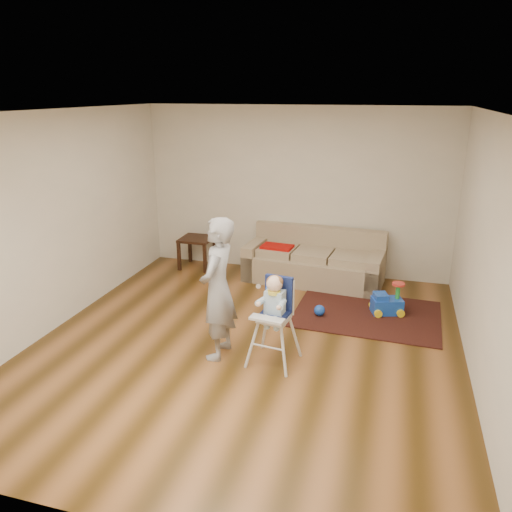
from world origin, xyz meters
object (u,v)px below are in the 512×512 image
(ride_on_toy, at_px, (387,298))
(adult, at_px, (218,289))
(sofa, at_px, (314,257))
(side_table, at_px, (197,252))
(toy_ball, at_px, (319,310))
(high_chair, at_px, (274,321))

(ride_on_toy, height_order, adult, adult)
(sofa, xyz_separation_m, ride_on_toy, (1.18, -0.94, -0.18))
(ride_on_toy, bearing_deg, adult, -155.66)
(adult, bearing_deg, sofa, 166.45)
(side_table, bearing_deg, sofa, -3.82)
(toy_ball, bearing_deg, side_table, 149.03)
(toy_ball, xyz_separation_m, high_chair, (-0.31, -1.32, 0.41))
(side_table, height_order, adult, adult)
(ride_on_toy, bearing_deg, side_table, 143.49)
(sofa, bearing_deg, side_table, -178.50)
(ride_on_toy, relative_size, adult, 0.27)
(sofa, height_order, adult, adult)
(high_chair, height_order, adult, adult)
(adult, bearing_deg, side_table, -152.65)
(adult, bearing_deg, ride_on_toy, 132.80)
(sofa, distance_m, high_chair, 2.59)
(ride_on_toy, relative_size, high_chair, 0.42)
(sofa, height_order, side_table, sofa)
(ride_on_toy, xyz_separation_m, high_chair, (-1.18, -1.65, 0.27))
(toy_ball, xyz_separation_m, adult, (-0.95, -1.33, 0.73))
(side_table, relative_size, adult, 0.32)
(toy_ball, bearing_deg, sofa, 103.56)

